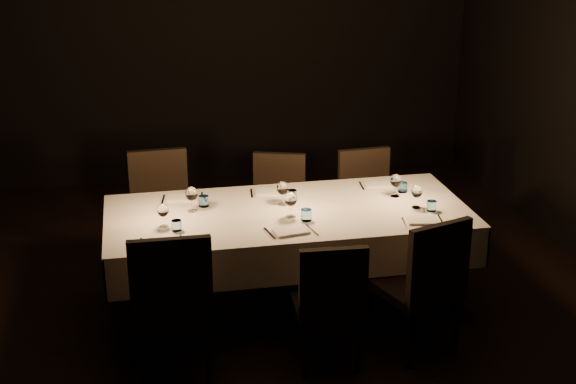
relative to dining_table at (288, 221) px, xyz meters
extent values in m
cube|color=black|center=(0.00, 0.00, -0.69)|extent=(5.00, 6.00, 0.01)
cube|color=black|center=(0.00, 3.00, 0.81)|extent=(5.00, 0.01, 3.00)
cube|color=black|center=(0.00, -3.00, 0.81)|extent=(5.00, 0.01, 3.00)
cube|color=black|center=(0.00, 0.00, 0.04)|extent=(2.40, 1.00, 0.04)
cylinder|color=black|center=(-1.12, -0.42, -0.33)|extent=(0.07, 0.07, 0.71)
cylinder|color=black|center=(-1.12, 0.42, -0.33)|extent=(0.07, 0.07, 0.71)
cylinder|color=black|center=(1.12, -0.42, -0.33)|extent=(0.07, 0.07, 0.71)
cylinder|color=black|center=(1.12, 0.42, -0.33)|extent=(0.07, 0.07, 0.71)
cube|color=beige|center=(0.00, 0.00, 0.07)|extent=(2.52, 1.12, 0.01)
cube|color=beige|center=(0.00, 0.55, -0.08)|extent=(2.52, 0.01, 0.28)
cube|color=beige|center=(0.00, -0.55, -0.08)|extent=(2.52, 0.01, 0.28)
cube|color=beige|center=(1.25, 0.00, -0.08)|extent=(0.01, 1.12, 0.28)
cube|color=beige|center=(-1.25, 0.00, -0.08)|extent=(0.01, 1.12, 0.28)
cylinder|color=black|center=(-0.66, -0.47, -0.48)|extent=(0.04, 0.04, 0.42)
cylinder|color=black|center=(-0.67, -0.87, -0.48)|extent=(0.04, 0.04, 0.42)
cylinder|color=black|center=(-1.06, -0.46, -0.48)|extent=(0.04, 0.04, 0.42)
cylinder|color=black|center=(-1.07, -0.86, -0.48)|extent=(0.04, 0.04, 0.42)
cube|color=black|center=(-0.86, -0.66, -0.24)|extent=(0.49, 0.49, 0.06)
cube|color=black|center=(-0.87, -0.87, 0.05)|extent=(0.48, 0.06, 0.52)
cube|color=beige|center=(-0.91, -0.38, 0.08)|extent=(0.22, 0.17, 0.01)
cube|color=silver|center=(-1.04, -0.38, 0.08)|extent=(0.05, 0.18, 0.01)
cube|color=silver|center=(-0.78, -0.38, 0.08)|extent=(0.05, 0.18, 0.01)
cylinder|color=#AAD7F2|center=(-0.78, -0.20, 0.11)|extent=(0.06, 0.06, 0.07)
cylinder|color=white|center=(-0.87, -0.12, 0.08)|extent=(0.06, 0.06, 0.00)
cylinder|color=white|center=(-0.87, -0.12, 0.12)|extent=(0.01, 0.01, 0.08)
ellipsoid|color=white|center=(-0.87, -0.12, 0.19)|extent=(0.08, 0.08, 0.09)
cylinder|color=black|center=(0.28, -0.58, -0.51)|extent=(0.04, 0.04, 0.36)
cylinder|color=black|center=(0.26, -0.92, -0.51)|extent=(0.04, 0.04, 0.36)
cylinder|color=black|center=(-0.06, -0.56, -0.51)|extent=(0.04, 0.04, 0.36)
cylinder|color=black|center=(-0.07, -0.90, -0.51)|extent=(0.04, 0.04, 0.36)
cube|color=black|center=(0.10, -0.74, -0.30)|extent=(0.44, 0.44, 0.05)
cube|color=black|center=(0.09, -0.92, -0.04)|extent=(0.42, 0.07, 0.45)
cube|color=beige|center=(-0.06, -0.38, 0.08)|extent=(0.24, 0.18, 0.02)
cube|color=silver|center=(-0.20, -0.38, 0.08)|extent=(0.05, 0.20, 0.01)
cube|color=silver|center=(0.09, -0.38, 0.08)|extent=(0.05, 0.20, 0.01)
cylinder|color=#AAD7F2|center=(0.09, -0.20, 0.11)|extent=(0.07, 0.07, 0.08)
cylinder|color=white|center=(-0.01, -0.12, 0.08)|extent=(0.07, 0.07, 0.00)
cylinder|color=white|center=(-0.01, -0.12, 0.12)|extent=(0.01, 0.01, 0.09)
ellipsoid|color=white|center=(-0.01, -0.12, 0.21)|extent=(0.09, 0.09, 0.10)
cylinder|color=black|center=(0.83, -0.45, -0.49)|extent=(0.04, 0.04, 0.40)
cylinder|color=black|center=(0.95, -0.81, -0.49)|extent=(0.04, 0.04, 0.40)
cylinder|color=black|center=(0.47, -0.57, -0.49)|extent=(0.04, 0.04, 0.40)
cylinder|color=black|center=(0.59, -0.93, -0.49)|extent=(0.04, 0.04, 0.40)
cube|color=black|center=(0.71, -0.69, -0.26)|extent=(0.58, 0.58, 0.06)
cube|color=black|center=(0.77, -0.88, 0.02)|extent=(0.45, 0.19, 0.50)
cube|color=beige|center=(0.85, -0.38, 0.08)|extent=(0.22, 0.16, 0.01)
cube|color=silver|center=(0.72, -0.38, 0.08)|extent=(0.04, 0.19, 0.01)
cube|color=silver|center=(0.98, -0.38, 0.08)|extent=(0.04, 0.18, 0.01)
cylinder|color=#AAD7F2|center=(0.98, -0.20, 0.11)|extent=(0.07, 0.07, 0.07)
cylinder|color=white|center=(0.89, -0.12, 0.08)|extent=(0.06, 0.06, 0.00)
cylinder|color=white|center=(0.89, -0.12, 0.12)|extent=(0.01, 0.01, 0.08)
ellipsoid|color=white|center=(0.89, -0.12, 0.20)|extent=(0.08, 0.08, 0.09)
cylinder|color=black|center=(-1.02, 0.58, -0.49)|extent=(0.04, 0.04, 0.40)
cylinder|color=black|center=(-1.04, 0.96, -0.49)|extent=(0.04, 0.04, 0.40)
cylinder|color=black|center=(-0.64, 0.60, -0.49)|extent=(0.04, 0.04, 0.40)
cylinder|color=black|center=(-0.66, 0.98, -0.49)|extent=(0.04, 0.04, 0.40)
cube|color=black|center=(-0.84, 0.78, -0.26)|extent=(0.48, 0.48, 0.06)
cube|color=black|center=(-0.85, 0.98, 0.02)|extent=(0.46, 0.07, 0.50)
cube|color=beige|center=(-0.70, 0.38, 0.08)|extent=(0.23, 0.17, 0.02)
cube|color=silver|center=(-0.84, 0.38, 0.08)|extent=(0.04, 0.20, 0.01)
cube|color=silver|center=(-0.57, 0.38, 0.08)|extent=(0.04, 0.20, 0.01)
cylinder|color=#AAD7F2|center=(-0.57, 0.20, 0.11)|extent=(0.07, 0.07, 0.08)
cylinder|color=white|center=(-0.66, 0.12, 0.08)|extent=(0.07, 0.07, 0.00)
cylinder|color=white|center=(-0.66, 0.12, 0.12)|extent=(0.01, 0.01, 0.08)
ellipsoid|color=white|center=(-0.66, 0.12, 0.20)|extent=(0.09, 0.09, 0.10)
cylinder|color=black|center=(-0.15, 0.66, -0.50)|extent=(0.04, 0.04, 0.37)
cylinder|color=black|center=(-0.05, 0.99, -0.50)|extent=(0.04, 0.04, 0.37)
cylinder|color=black|center=(0.17, 0.56, -0.50)|extent=(0.04, 0.04, 0.37)
cylinder|color=black|center=(0.28, 0.88, -0.50)|extent=(0.04, 0.04, 0.37)
cube|color=black|center=(0.06, 0.77, -0.29)|extent=(0.53, 0.53, 0.06)
cube|color=black|center=(0.12, 0.94, -0.04)|extent=(0.42, 0.18, 0.46)
cube|color=beige|center=(-0.06, 0.38, 0.08)|extent=(0.22, 0.15, 0.02)
cube|color=silver|center=(-0.20, 0.38, 0.08)|extent=(0.04, 0.19, 0.01)
cube|color=silver|center=(0.07, 0.38, 0.08)|extent=(0.03, 0.19, 0.01)
cylinder|color=#AAD7F2|center=(0.07, 0.20, 0.11)|extent=(0.07, 0.07, 0.07)
cylinder|color=white|center=(-0.02, 0.12, 0.08)|extent=(0.06, 0.06, 0.00)
cylinder|color=white|center=(-0.02, 0.12, 0.12)|extent=(0.01, 0.01, 0.08)
ellipsoid|color=white|center=(-0.02, 0.12, 0.20)|extent=(0.08, 0.08, 0.10)
cylinder|color=black|center=(0.65, 0.50, -0.50)|extent=(0.04, 0.04, 0.37)
cylinder|color=black|center=(0.63, 0.85, -0.50)|extent=(0.04, 0.04, 0.37)
cylinder|color=black|center=(1.00, 0.52, -0.50)|extent=(0.04, 0.04, 0.37)
cylinder|color=black|center=(0.98, 0.87, -0.50)|extent=(0.04, 0.04, 0.37)
cube|color=black|center=(0.82, 0.68, -0.28)|extent=(0.46, 0.46, 0.06)
cube|color=black|center=(0.81, 0.87, -0.02)|extent=(0.43, 0.08, 0.47)
cube|color=beige|center=(0.77, 0.38, 0.08)|extent=(0.22, 0.15, 0.01)
cube|color=silver|center=(0.64, 0.38, 0.08)|extent=(0.03, 0.19, 0.01)
cube|color=silver|center=(0.91, 0.38, 0.08)|extent=(0.03, 0.19, 0.01)
cylinder|color=#AAD7F2|center=(0.91, 0.20, 0.11)|extent=(0.07, 0.07, 0.07)
cylinder|color=white|center=(0.82, 0.12, 0.08)|extent=(0.06, 0.06, 0.00)
cylinder|color=white|center=(0.82, 0.12, 0.12)|extent=(0.01, 0.01, 0.08)
ellipsoid|color=white|center=(0.82, 0.12, 0.20)|extent=(0.08, 0.08, 0.09)
camera|label=1|loc=(-1.02, -5.09, 2.14)|focal=50.00mm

